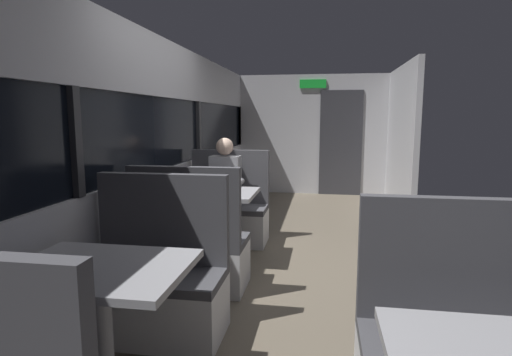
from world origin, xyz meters
The scene contains 10 objects.
ground_plane centered at (0.00, 0.00, -0.01)m, with size 3.30×9.20×0.02m, color #665B4C.
carriage_window_panel_left centered at (-1.45, 0.00, 1.11)m, with size 0.09×8.48×2.30m.
carriage_end_bulkhead centered at (0.06, 4.19, 1.14)m, with size 2.90×0.11×2.30m.
carriage_aisle_panel_right centered at (1.45, 3.00, 1.15)m, with size 0.08×2.40×2.30m, color #B2B2B7.
dining_table_near_window centered at (-0.89, -2.09, 0.64)m, with size 0.90×0.70×0.74m.
bench_near_window_facing_entry centered at (-0.89, -1.39, 0.33)m, with size 0.95×0.50×1.10m.
dining_table_mid_window centered at (-0.89, 0.08, 0.64)m, with size 0.90×0.70×0.74m.
bench_mid_window_facing_end centered at (-0.89, -0.62, 0.33)m, with size 0.95×0.50×1.10m.
bench_mid_window_facing_entry centered at (-0.89, 0.78, 0.33)m, with size 0.95×0.50×1.10m.
seated_passenger centered at (-0.89, 0.71, 0.54)m, with size 0.47×0.55×1.26m.
Camera 1 is at (0.23, -3.97, 1.50)m, focal length 29.13 mm.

